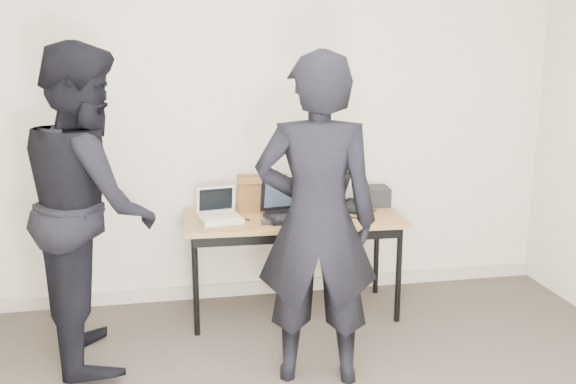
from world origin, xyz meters
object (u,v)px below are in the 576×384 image
object	(u,v)px
equipment_box	(372,196)
laptop_right	(348,199)
laptop_center	(289,209)
person_observer	(90,205)
person_typist	(317,222)
desk	(294,224)
leather_satchel	(263,192)
laptop_beige	(220,214)

from	to	relation	value
equipment_box	laptop_right	bearing A→B (deg)	-177.05
laptop_center	person_observer	world-z (taller)	person_observer
laptop_right	person_typist	size ratio (longest dim) A/B	0.24
laptop_center	person_observer	distance (m)	1.33
desk	leather_satchel	xyz separation A→B (m)	(-0.18, 0.23, 0.19)
person_typist	person_observer	world-z (taller)	person_observer
person_typist	leather_satchel	bearing A→B (deg)	-71.55
laptop_beige	laptop_center	bearing A→B (deg)	-10.26
laptop_center	person_observer	xyz separation A→B (m)	(-1.27, -0.35, 0.18)
laptop_beige	person_typist	world-z (taller)	person_typist
laptop_beige	laptop_right	size ratio (longest dim) A/B	0.68
laptop_beige	person_typist	distance (m)	1.02
laptop_beige	person_typist	xyz separation A→B (m)	(0.46, -0.89, 0.17)
laptop_beige	desk	bearing A→B (deg)	-8.53
laptop_right	equipment_box	xyz separation A→B (m)	(0.19, 0.01, 0.01)
laptop_right	person_typist	xyz separation A→B (m)	(-0.49, -1.08, 0.16)
laptop_center	laptop_beige	bearing A→B (deg)	172.91
desk	person_observer	xyz separation A→B (m)	(-1.31, -0.37, 0.30)
equipment_box	person_typist	xyz separation A→B (m)	(-0.68, -1.09, 0.15)
desk	laptop_center	xyz separation A→B (m)	(-0.03, -0.02, 0.12)
leather_satchel	person_observer	size ratio (longest dim) A/B	0.20
desk	laptop_right	xyz separation A→B (m)	(0.44, 0.18, 0.11)
desk	laptop_center	bearing A→B (deg)	-153.50
leather_satchel	person_typist	xyz separation A→B (m)	(0.13, -1.13, 0.09)
laptop_right	equipment_box	size ratio (longest dim) A/B	1.92
laptop_right	leather_satchel	bearing A→B (deg)	133.10
laptop_center	person_typist	distance (m)	0.90
laptop_beige	laptop_right	world-z (taller)	laptop_right
laptop_center	leather_satchel	xyz separation A→B (m)	(-0.15, 0.24, 0.07)
desk	person_typist	world-z (taller)	person_typist
laptop_center	person_typist	bearing A→B (deg)	-97.64
laptop_right	laptop_beige	bearing A→B (deg)	148.69
leather_satchel	person_observer	distance (m)	1.28
laptop_beige	laptop_right	xyz separation A→B (m)	(0.96, 0.19, 0.01)
leather_satchel	equipment_box	bearing A→B (deg)	2.38
laptop_center	equipment_box	bearing A→B (deg)	10.76
laptop_center	equipment_box	distance (m)	0.70
laptop_center	desk	bearing A→B (deg)	17.97
person_observer	laptop_beige	bearing A→B (deg)	-76.31
laptop_center	leather_satchel	world-z (taller)	laptop_center
laptop_beige	person_observer	xyz separation A→B (m)	(-0.79, -0.36, 0.19)
equipment_box	laptop_center	bearing A→B (deg)	-162.67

